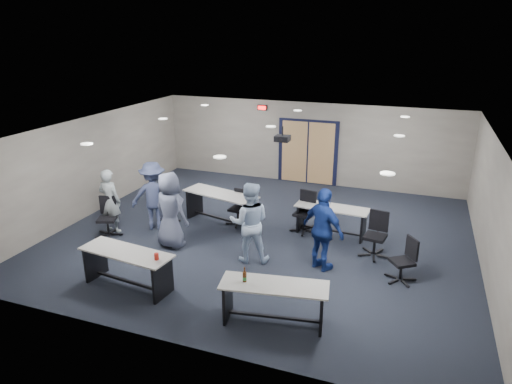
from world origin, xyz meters
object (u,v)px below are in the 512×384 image
(chair_loose_right, at_px, (402,260))
(person_plaid, at_px, (170,210))
(table_front_left, at_px, (127,263))
(person_navy, at_px, (323,230))
(chair_loose_left, at_px, (107,217))
(chair_back_d, at_px, (375,235))
(table_front_right, at_px, (274,296))
(table_back_left, at_px, (221,203))
(person_gray, at_px, (110,201))
(chair_back_a, at_px, (168,205))
(chair_back_c, at_px, (304,212))
(person_back, at_px, (154,196))
(person_lightblue, at_px, (250,222))
(table_back_right, at_px, (332,216))
(chair_back_b, at_px, (238,208))

(chair_loose_right, relative_size, person_plaid, 0.52)
(table_front_left, bearing_deg, person_navy, 37.19)
(chair_loose_left, bearing_deg, chair_back_d, -11.11)
(table_front_right, bearing_deg, chair_back_d, 57.15)
(table_back_left, height_order, person_gray, person_gray)
(chair_back_a, bearing_deg, chair_back_c, 2.05)
(chair_loose_left, height_order, person_navy, person_navy)
(table_back_left, bearing_deg, person_back, -135.30)
(chair_back_d, height_order, chair_loose_right, chair_back_d)
(person_navy, bearing_deg, chair_back_c, -34.26)
(table_front_left, distance_m, person_lightblue, 2.68)
(table_front_right, height_order, chair_back_a, table_front_right)
(chair_back_d, distance_m, chair_loose_right, 1.13)
(person_navy, xyz_separation_m, person_back, (-4.53, 0.65, -0.02))
(chair_back_d, bearing_deg, table_back_left, -178.78)
(person_lightblue, bearing_deg, chair_back_d, -173.13)
(table_back_left, height_order, chair_back_a, chair_back_a)
(table_front_left, distance_m, chair_back_a, 3.37)
(table_back_right, height_order, chair_back_d, chair_back_d)
(table_front_right, bearing_deg, person_back, 136.27)
(person_navy, bearing_deg, chair_loose_left, 32.08)
(table_front_right, xyz_separation_m, person_navy, (0.38, 2.19, 0.39))
(chair_back_d, xyz_separation_m, person_gray, (-6.45, -0.90, 0.31))
(chair_back_d, relative_size, person_back, 0.59)
(chair_back_d, height_order, person_navy, person_navy)
(person_navy, bearing_deg, chair_back_d, -105.25)
(chair_back_a, distance_m, person_gray, 1.53)
(table_front_right, xyz_separation_m, chair_loose_left, (-4.99, 2.01, -0.03))
(person_plaid, bearing_deg, chair_loose_left, 16.03)
(table_front_right, relative_size, chair_back_b, 2.09)
(chair_back_d, bearing_deg, chair_back_b, 179.37)
(chair_loose_left, bearing_deg, chair_back_b, 11.33)
(chair_back_a, height_order, chair_back_c, chair_back_c)
(table_back_right, distance_m, person_navy, 1.88)
(chair_back_c, bearing_deg, table_back_left, -164.77)
(table_front_left, xyz_separation_m, person_navy, (3.47, 2.06, 0.38))
(chair_back_d, distance_m, person_plaid, 4.74)
(table_back_right, bearing_deg, chair_back_d, -32.16)
(chair_back_d, distance_m, person_back, 5.55)
(person_plaid, xyz_separation_m, person_navy, (3.59, 0.12, 0.00))
(person_gray, bearing_deg, table_back_left, -147.36)
(table_front_left, bearing_deg, person_plaid, 100.26)
(person_lightblue, distance_m, person_back, 3.05)
(person_gray, relative_size, person_lightblue, 0.91)
(table_front_right, height_order, table_back_left, table_front_right)
(table_back_left, relative_size, person_navy, 1.18)
(person_gray, height_order, person_plaid, person_plaid)
(chair_back_d, distance_m, person_lightblue, 2.86)
(person_gray, height_order, person_back, person_back)
(table_back_right, distance_m, chair_loose_left, 5.59)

